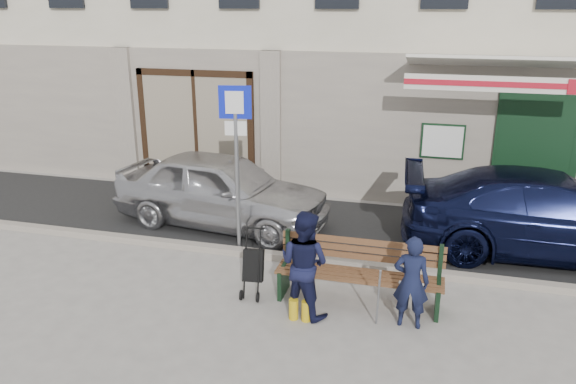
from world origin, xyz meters
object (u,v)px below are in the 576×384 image
(man, at_px, (411,282))
(woman, at_px, (304,264))
(bench, at_px, (356,274))
(parking_sign, at_px, (236,142))
(stroller, at_px, (253,267))
(car_navy, at_px, (549,215))
(car_silver, at_px, (221,190))

(man, distance_m, woman, 1.46)
(bench, xyz_separation_m, woman, (-0.65, -0.48, 0.31))
(parking_sign, height_order, stroller, parking_sign)
(man, relative_size, stroller, 1.27)
(parking_sign, height_order, man, parking_sign)
(bench, xyz_separation_m, stroller, (-1.50, -0.16, 0.00))
(car_navy, bearing_deg, parking_sign, 100.64)
(woman, bearing_deg, stroller, -0.88)
(car_navy, xyz_separation_m, woman, (-3.61, -3.03, 0.05))
(bench, bearing_deg, stroller, -174.05)
(parking_sign, relative_size, stroller, 2.82)
(woman, bearing_deg, man, -158.21)
(car_silver, distance_m, stroller, 2.95)
(man, height_order, stroller, man)
(car_navy, height_order, woman, woman)
(car_silver, xyz_separation_m, woman, (2.33, -2.85, 0.04))
(man, height_order, woman, woman)
(bench, height_order, woman, woman)
(parking_sign, xyz_separation_m, man, (3.03, -1.69, -1.32))
(car_silver, xyz_separation_m, stroller, (1.48, -2.53, -0.27))
(bench, bearing_deg, man, -28.22)
(parking_sign, distance_m, woman, 2.65)
(parking_sign, distance_m, stroller, 2.20)
(stroller, bearing_deg, parking_sign, 111.33)
(bench, distance_m, man, 0.92)
(bench, relative_size, stroller, 2.32)
(car_navy, distance_m, parking_sign, 5.49)
(car_navy, height_order, bench, car_navy)
(man, xyz_separation_m, stroller, (-2.30, 0.27, -0.20))
(man, xyz_separation_m, woman, (-1.45, -0.05, 0.11))
(parking_sign, distance_m, bench, 2.98)
(car_silver, xyz_separation_m, car_navy, (5.94, 0.18, -0.00))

